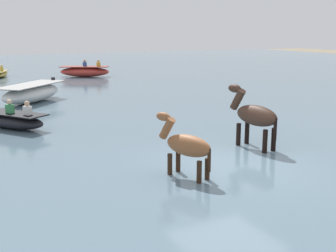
{
  "coord_description": "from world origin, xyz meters",
  "views": [
    {
      "loc": [
        -6.29,
        -8.82,
        3.73
      ],
      "look_at": [
        -0.3,
        2.79,
        0.85
      ],
      "focal_mm": 46.71,
      "sensor_mm": 36.0,
      "label": 1
    }
  ],
  "objects_px": {
    "boat_distant_east": "(85,71)",
    "boat_mid_outer": "(13,120)",
    "horse_trailing_chestnut": "(186,147)",
    "horse_lead_dark_bay": "(254,117)",
    "boat_distant_west": "(32,93)",
    "boat_far_offshore": "(1,74)"
  },
  "relations": [
    {
      "from": "boat_distant_east",
      "to": "boat_mid_outer",
      "type": "bearing_deg",
      "value": -115.01
    },
    {
      "from": "horse_trailing_chestnut",
      "to": "boat_distant_east",
      "type": "distance_m",
      "value": 23.38
    },
    {
      "from": "horse_lead_dark_bay",
      "to": "horse_trailing_chestnut",
      "type": "bearing_deg",
      "value": -156.02
    },
    {
      "from": "horse_trailing_chestnut",
      "to": "boat_distant_east",
      "type": "relative_size",
      "value": 0.48
    },
    {
      "from": "boat_distant_west",
      "to": "boat_far_offshore",
      "type": "height_order",
      "value": "boat_distant_west"
    },
    {
      "from": "horse_lead_dark_bay",
      "to": "horse_trailing_chestnut",
      "type": "relative_size",
      "value": 1.18
    },
    {
      "from": "horse_trailing_chestnut",
      "to": "horse_lead_dark_bay",
      "type": "bearing_deg",
      "value": 23.98
    },
    {
      "from": "boat_mid_outer",
      "to": "boat_distant_east",
      "type": "relative_size",
      "value": 0.75
    },
    {
      "from": "boat_distant_west",
      "to": "boat_distant_east",
      "type": "height_order",
      "value": "boat_distant_east"
    },
    {
      "from": "horse_lead_dark_bay",
      "to": "boat_far_offshore",
      "type": "distance_m",
      "value": 24.45
    },
    {
      "from": "boat_distant_east",
      "to": "boat_far_offshore",
      "type": "xyz_separation_m",
      "value": [
        -5.53,
        2.49,
        -0.15
      ]
    },
    {
      "from": "boat_mid_outer",
      "to": "boat_distant_east",
      "type": "xyz_separation_m",
      "value": [
        7.31,
        15.67,
        0.09
      ]
    },
    {
      "from": "boat_distant_west",
      "to": "boat_mid_outer",
      "type": "distance_m",
      "value": 5.81
    },
    {
      "from": "boat_distant_west",
      "to": "boat_far_offshore",
      "type": "distance_m",
      "value": 12.6
    },
    {
      "from": "horse_lead_dark_bay",
      "to": "boat_distant_west",
      "type": "xyz_separation_m",
      "value": [
        -4.23,
        11.49,
        -0.49
      ]
    },
    {
      "from": "boat_distant_west",
      "to": "boat_mid_outer",
      "type": "relative_size",
      "value": 1.39
    },
    {
      "from": "boat_distant_west",
      "to": "horse_lead_dark_bay",
      "type": "bearing_deg",
      "value": -69.78
    },
    {
      "from": "horse_lead_dark_bay",
      "to": "horse_trailing_chestnut",
      "type": "distance_m",
      "value": 3.34
    },
    {
      "from": "horse_lead_dark_bay",
      "to": "boat_distant_east",
      "type": "bearing_deg",
      "value": 86.28
    },
    {
      "from": "boat_far_offshore",
      "to": "boat_distant_east",
      "type": "bearing_deg",
      "value": -24.24
    },
    {
      "from": "boat_distant_west",
      "to": "boat_far_offshore",
      "type": "xyz_separation_m",
      "value": [
        0.11,
        12.6,
        -0.19
      ]
    },
    {
      "from": "boat_far_offshore",
      "to": "boat_distant_west",
      "type": "bearing_deg",
      "value": -90.48
    }
  ]
}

